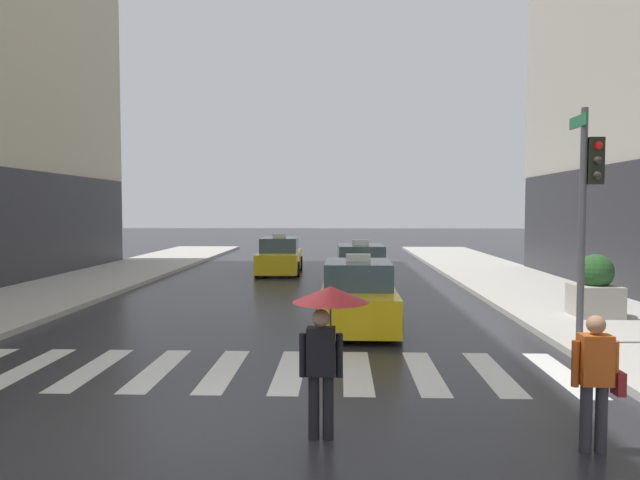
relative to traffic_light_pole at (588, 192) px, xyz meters
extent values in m
plane|color=#26262B|center=(-6.53, -4.77, -3.26)|extent=(160.00, 160.00, 0.00)
cube|color=silver|center=(-10.73, -1.77, -3.25)|extent=(0.50, 2.80, 0.01)
cube|color=silver|center=(-9.53, -1.77, -3.25)|extent=(0.50, 2.80, 0.01)
cube|color=silver|center=(-8.33, -1.77, -3.25)|extent=(0.50, 2.80, 0.01)
cube|color=silver|center=(-7.13, -1.77, -3.25)|extent=(0.50, 2.80, 0.01)
cube|color=silver|center=(-5.93, -1.77, -3.25)|extent=(0.50, 2.80, 0.01)
cube|color=silver|center=(-4.73, -1.77, -3.25)|extent=(0.50, 2.80, 0.01)
cube|color=silver|center=(-3.53, -1.77, -3.25)|extent=(0.50, 2.80, 0.01)
cube|color=silver|center=(-2.33, -1.77, -3.25)|extent=(0.50, 2.80, 0.01)
cube|color=silver|center=(-1.13, -1.77, -3.25)|extent=(0.50, 2.80, 0.01)
cylinder|color=#47474C|center=(-0.10, 0.00, -0.71)|extent=(0.14, 0.14, 4.80)
cube|color=black|center=(0.12, 0.00, 0.62)|extent=(0.30, 0.26, 0.95)
sphere|color=red|center=(0.12, -0.14, 0.92)|extent=(0.17, 0.17, 0.17)
sphere|color=#28231E|center=(0.12, -0.14, 0.62)|extent=(0.17, 0.17, 0.17)
sphere|color=#28231E|center=(0.12, -0.14, 0.32)|extent=(0.17, 0.17, 0.17)
cube|color=#196638|center=(-0.15, 0.18, 1.44)|extent=(0.04, 0.84, 0.24)
cube|color=yellow|center=(-4.60, 2.28, -2.70)|extent=(1.86, 4.52, 0.84)
cube|color=#384C5B|center=(-4.60, 2.18, -1.96)|extent=(1.63, 2.12, 0.64)
cube|color=silver|center=(-4.60, 2.18, -1.55)|extent=(0.60, 0.25, 0.18)
cylinder|color=black|center=(-5.43, 3.64, -2.93)|extent=(0.23, 0.66, 0.66)
cylinder|color=black|center=(-3.72, 3.62, -2.93)|extent=(0.23, 0.66, 0.66)
cylinder|color=black|center=(-5.47, 0.94, -2.93)|extent=(0.23, 0.66, 0.66)
cylinder|color=black|center=(-3.76, 0.92, -2.93)|extent=(0.23, 0.66, 0.66)
cube|color=#F2EAB2|center=(-5.19, 4.56, -2.65)|extent=(0.20, 0.04, 0.14)
cube|color=#F2EAB2|center=(-3.93, 4.54, -2.65)|extent=(0.20, 0.04, 0.14)
cube|color=gold|center=(-4.32, 8.76, -2.70)|extent=(1.96, 4.56, 0.84)
cube|color=#384C5B|center=(-4.32, 8.66, -1.96)|extent=(1.67, 2.16, 0.64)
cube|color=silver|center=(-4.32, 8.66, -1.55)|extent=(0.61, 0.26, 0.18)
cylinder|color=black|center=(-5.22, 10.08, -2.93)|extent=(0.24, 0.67, 0.66)
cylinder|color=black|center=(-3.51, 10.14, -2.93)|extent=(0.24, 0.67, 0.66)
cylinder|color=black|center=(-5.13, 7.38, -2.93)|extent=(0.24, 0.67, 0.66)
cylinder|color=black|center=(-3.42, 7.44, -2.93)|extent=(0.24, 0.67, 0.66)
cube|color=#F2EAB2|center=(-5.03, 11.01, -2.65)|extent=(0.20, 0.05, 0.14)
cube|color=#F2EAB2|center=(-3.77, 11.05, -2.65)|extent=(0.20, 0.05, 0.14)
cube|color=yellow|center=(-7.79, 13.90, -2.70)|extent=(1.91, 4.54, 0.84)
cube|color=#384C5B|center=(-7.79, 13.80, -1.96)|extent=(1.65, 2.14, 0.64)
cube|color=silver|center=(-7.79, 13.80, -1.55)|extent=(0.61, 0.25, 0.18)
cylinder|color=black|center=(-8.68, 15.23, -2.93)|extent=(0.24, 0.67, 0.66)
cylinder|color=black|center=(-6.97, 15.27, -2.93)|extent=(0.24, 0.67, 0.66)
cylinder|color=black|center=(-8.61, 12.53, -2.93)|extent=(0.24, 0.67, 0.66)
cylinder|color=black|center=(-6.90, 12.57, -2.93)|extent=(0.24, 0.67, 0.66)
cube|color=#F2EAB2|center=(-8.48, 16.15, -2.65)|extent=(0.20, 0.04, 0.14)
cube|color=#F2EAB2|center=(-7.22, 16.18, -2.65)|extent=(0.20, 0.04, 0.14)
cylinder|color=black|center=(-5.36, -4.79, -2.85)|extent=(0.14, 0.14, 0.82)
cylinder|color=black|center=(-5.18, -4.79, -2.85)|extent=(0.14, 0.14, 0.82)
cube|color=black|center=(-5.27, -4.79, -2.14)|extent=(0.36, 0.24, 0.60)
sphere|color=tan|center=(-5.27, -4.79, -1.72)|extent=(0.22, 0.22, 0.22)
cylinder|color=black|center=(-5.50, -4.79, -2.19)|extent=(0.09, 0.09, 0.55)
cylinder|color=black|center=(-5.04, -4.79, -2.19)|extent=(0.09, 0.09, 0.55)
cylinder|color=#4C4C4C|center=(-5.15, -4.79, -1.84)|extent=(0.02, 0.02, 1.00)
cone|color=maroon|center=(-5.15, -4.79, -1.42)|extent=(0.96, 0.96, 0.20)
cylinder|color=#333338|center=(-2.10, -5.07, -2.85)|extent=(0.14, 0.14, 0.82)
cylinder|color=#333338|center=(-1.92, -5.07, -2.85)|extent=(0.14, 0.14, 0.82)
cube|color=#BF5119|center=(-2.01, -5.07, -2.14)|extent=(0.36, 0.24, 0.60)
sphere|color=#9E7051|center=(-2.01, -5.07, -1.72)|extent=(0.22, 0.22, 0.22)
cylinder|color=#BF5119|center=(-2.24, -5.07, -2.19)|extent=(0.09, 0.09, 0.55)
cylinder|color=#BF5119|center=(-1.78, -5.07, -2.19)|extent=(0.09, 0.09, 0.55)
cube|color=maroon|center=(-1.73, -5.07, -2.42)|extent=(0.10, 0.20, 0.28)
cube|color=#A8A399|center=(1.52, 3.02, -2.71)|extent=(1.10, 1.10, 0.80)
sphere|color=#234C23|center=(1.52, 3.02, -1.96)|extent=(0.90, 0.90, 0.90)
camera|label=1|loc=(-5.03, -11.88, -0.36)|focal=32.22mm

